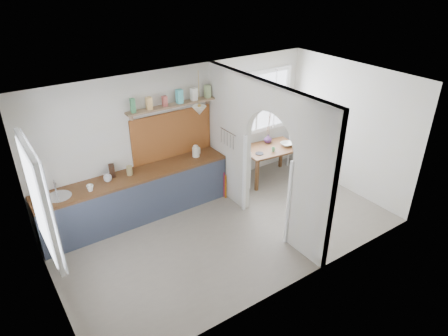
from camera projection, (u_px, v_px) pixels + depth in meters
floor at (229, 231)px, 7.10m from camera, size 5.80×3.20×0.01m
ceiling at (229, 88)px, 5.88m from camera, size 5.80×3.20×0.01m
walls at (229, 166)px, 6.49m from camera, size 5.81×3.21×2.60m
partition at (261, 146)px, 6.81m from camera, size 0.12×3.20×2.60m
kitchen_window at (38, 202)px, 4.90m from camera, size 0.10×1.16×1.50m
nook_window at (257, 103)px, 8.38m from camera, size 1.76×0.10×1.30m
counter at (137, 195)px, 7.29m from camera, size 3.50×0.60×0.90m
sink at (59, 197)px, 6.42m from camera, size 0.40×0.40×0.02m
backsplash at (172, 135)px, 7.51m from camera, size 1.65×0.03×0.90m
shelf at (172, 103)px, 7.15m from camera, size 1.75×0.20×0.21m
pendant_lamp at (199, 111)px, 7.13m from camera, size 0.26×0.26×0.16m
utensil_rail at (228, 132)px, 7.38m from camera, size 0.02×0.50×0.02m
dining_table at (270, 163)px, 8.64m from camera, size 1.26×0.92×0.73m
chair_left at (238, 171)px, 8.21m from camera, size 0.44×0.44×0.84m
chair_right at (301, 148)px, 9.07m from camera, size 0.44×0.44×0.94m
kettle at (196, 151)px, 7.66m from camera, size 0.21×0.17×0.23m
mug_a at (90, 188)px, 6.55m from camera, size 0.15×0.15×0.11m
mug_b at (108, 179)px, 6.83m from camera, size 0.14×0.14×0.11m
knife_block at (112, 171)px, 6.97m from camera, size 0.13×0.16×0.21m
jar at (129, 171)px, 7.02m from camera, size 0.11×0.11×0.17m
towel_magenta at (224, 185)px, 7.98m from camera, size 0.02×0.03×0.56m
towel_orange at (226, 187)px, 7.95m from camera, size 0.02×0.03×0.54m
bowl at (287, 144)px, 8.54m from camera, size 0.29×0.29×0.06m
table_cup at (273, 150)px, 8.28m from camera, size 0.11×0.11×0.08m
plate at (259, 153)px, 8.19m from camera, size 0.19×0.19×0.01m
vase at (268, 139)px, 8.65m from camera, size 0.23×0.23×0.18m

